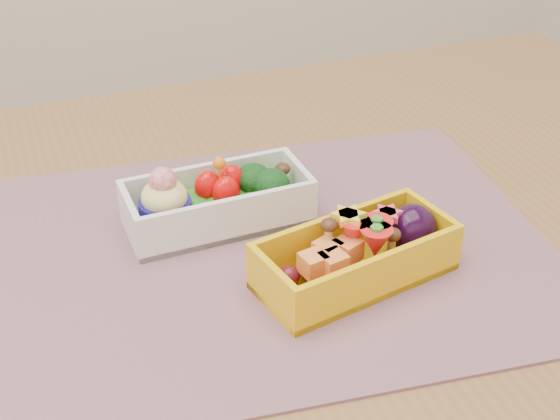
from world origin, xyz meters
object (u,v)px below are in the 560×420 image
object	(u,v)px
placemat	(274,250)
bento_white	(217,201)
bento_yellow	(360,253)
table	(264,329)

from	to	relation	value
placemat	bento_white	xyz separation A→B (m)	(-0.04, 0.06, 0.03)
bento_yellow	placemat	bearing A→B (deg)	118.32
table	bento_yellow	xyz separation A→B (m)	(0.06, -0.07, 0.13)
bento_yellow	bento_white	bearing A→B (deg)	114.57
table	bento_white	bearing A→B (deg)	117.40
placemat	bento_white	distance (m)	0.07
bento_white	bento_yellow	world-z (taller)	bento_white
table	bento_white	xyz separation A→B (m)	(-0.03, 0.05, 0.13)
placemat	bento_yellow	size ratio (longest dim) A/B	2.74
bento_white	placemat	bearing A→B (deg)	-60.79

